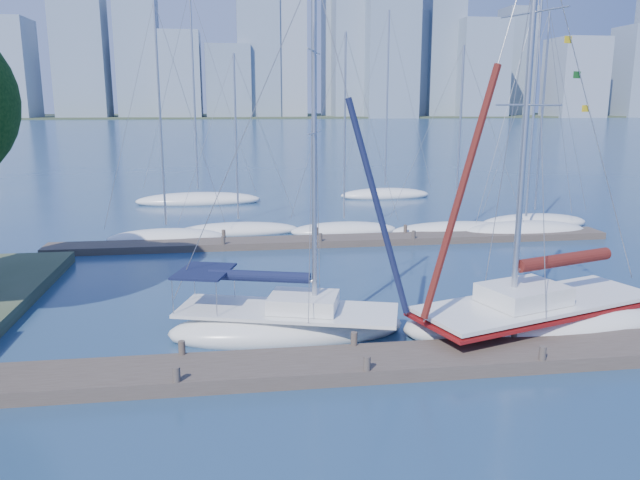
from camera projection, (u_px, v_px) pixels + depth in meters
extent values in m
plane|color=navy|center=(360.00, 370.00, 17.69)|extent=(700.00, 700.00, 0.00)
cube|color=#433931|center=(360.00, 364.00, 17.65)|extent=(26.00, 2.00, 0.40)
cube|color=#433931|center=(337.00, 241.00, 33.39)|extent=(30.00, 1.80, 0.36)
cube|color=#38472D|center=(238.00, 117.00, 327.11)|extent=(800.00, 100.00, 1.50)
ellipsoid|color=white|center=(287.00, 329.00, 20.30)|extent=(8.04, 4.55, 1.34)
cube|color=white|center=(287.00, 311.00, 20.16)|extent=(7.44, 4.20, 0.11)
cube|color=white|center=(303.00, 302.00, 20.02)|extent=(2.52, 2.16, 0.49)
cylinder|color=silver|center=(314.00, 150.00, 18.92)|extent=(0.16, 0.16, 10.26)
cylinder|color=silver|center=(259.00, 279.00, 20.07)|extent=(3.50, 1.10, 0.09)
cylinder|color=#101437|center=(259.00, 276.00, 20.05)|extent=(3.30, 1.28, 0.36)
cube|color=#101437|center=(204.00, 271.00, 20.29)|extent=(2.14, 2.49, 0.07)
ellipsoid|color=white|center=(536.00, 324.00, 20.66)|extent=(9.53, 5.65, 1.59)
cube|color=white|center=(537.00, 302.00, 20.50)|extent=(8.83, 5.22, 0.13)
cube|color=white|center=(523.00, 294.00, 20.15)|extent=(3.02, 2.63, 0.58)
cylinder|color=silver|center=(526.00, 124.00, 18.79)|extent=(0.19, 0.19, 11.45)
cylinder|color=silver|center=(564.00, 263.00, 20.70)|extent=(4.11, 1.44, 0.11)
cylinder|color=#511111|center=(565.00, 260.00, 20.68)|extent=(3.88, 1.64, 0.42)
cube|color=maroon|center=(537.00, 307.00, 20.54)|extent=(9.04, 5.39, 0.11)
ellipsoid|color=white|center=(167.00, 238.00, 33.88)|extent=(6.59, 2.92, 1.07)
cylinder|color=silver|center=(160.00, 116.00, 32.47)|extent=(0.12, 0.12, 11.49)
ellipsoid|color=white|center=(239.00, 231.00, 36.06)|extent=(7.22, 3.73, 0.96)
cylinder|color=silver|center=(236.00, 138.00, 34.91)|extent=(0.10, 0.10, 9.17)
ellipsoid|color=white|center=(344.00, 231.00, 35.99)|extent=(6.47, 3.23, 1.01)
cylinder|color=silver|center=(345.00, 128.00, 34.72)|extent=(0.11, 0.11, 10.23)
ellipsoid|color=white|center=(455.00, 231.00, 35.97)|extent=(7.76, 4.53, 1.04)
cylinder|color=silver|center=(460.00, 134.00, 34.77)|extent=(0.11, 0.11, 9.52)
ellipsoid|color=white|center=(525.00, 231.00, 35.56)|extent=(7.64, 4.61, 1.23)
cylinder|color=silver|center=(535.00, 100.00, 33.97)|extent=(0.13, 0.13, 12.91)
ellipsoid|color=white|center=(534.00, 223.00, 38.13)|extent=(6.69, 2.29, 1.14)
cylinder|color=silver|center=(542.00, 114.00, 36.71)|extent=(0.12, 0.12, 11.45)
ellipsoid|color=white|center=(199.00, 201.00, 46.71)|extent=(9.47, 6.09, 1.25)
cylinder|color=silver|center=(194.00, 92.00, 44.99)|extent=(0.14, 0.14, 14.04)
ellipsoid|color=white|center=(385.00, 195.00, 49.61)|extent=(7.50, 4.28, 1.13)
cylinder|color=silver|center=(387.00, 100.00, 48.01)|extent=(0.12, 0.12, 13.16)
cube|color=#8194A7|center=(16.00, 69.00, 274.53)|extent=(13.73, 23.42, 43.14)
cube|color=slate|center=(81.00, 54.00, 280.13)|extent=(22.35, 17.63, 56.75)
cube|color=#95A1B2|center=(140.00, 83.00, 306.85)|extent=(14.40, 17.61, 33.36)
cube|color=#8194A7|center=(181.00, 75.00, 285.50)|extent=(18.42, 19.81, 38.70)
cube|color=slate|center=(229.00, 82.00, 290.71)|extent=(20.60, 16.86, 33.35)
cube|color=#95A1B2|center=(282.00, 35.00, 292.17)|extent=(21.81, 14.99, 76.75)
cube|color=#8194A7|center=(341.00, 51.00, 312.26)|extent=(17.35, 17.46, 65.02)
cube|color=slate|center=(391.00, 40.00, 288.92)|extent=(23.66, 18.95, 70.73)
cube|color=#95A1B2|center=(422.00, 66.00, 309.58)|extent=(13.07, 17.11, 50.16)
cube|color=#8194A7|center=(481.00, 69.00, 298.75)|extent=(22.93, 18.80, 45.56)
cube|color=slate|center=(516.00, 63.00, 330.82)|extent=(15.70, 17.52, 55.52)
cube|color=#95A1B2|center=(575.00, 78.00, 305.47)|extent=(23.37, 23.94, 37.76)
cube|color=#8194A7|center=(632.00, 72.00, 309.04)|extent=(13.66, 21.38, 43.83)
cube|color=slate|center=(136.00, 12.00, 281.82)|extent=(18.17, 18.00, 94.26)
cube|color=slate|center=(257.00, 4.00, 288.22)|extent=(19.45, 18.00, 103.80)
cube|color=slate|center=(353.00, 14.00, 295.10)|extent=(18.79, 18.00, 96.37)
cube|color=slate|center=(443.00, 42.00, 303.80)|extent=(16.91, 18.00, 72.12)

